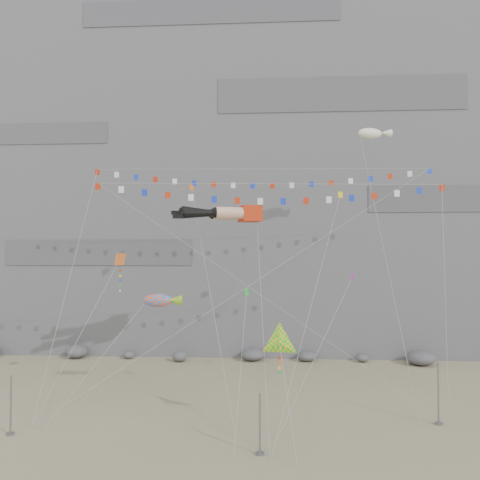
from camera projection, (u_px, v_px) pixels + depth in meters
The scene contains 17 objects.
ground at pixel (245, 413), 34.88m from camera, with size 120.00×120.00×0.00m, color gray.
cliff at pixel (256, 163), 67.49m from camera, with size 80.00×28.00×50.00m, color slate.
talus_boulders at pixel (253, 355), 51.86m from camera, with size 60.00×3.00×1.20m, color #59595D, non-canonical shape.
anchor_pole_left at pixel (11, 405), 30.70m from camera, with size 0.12×0.12×3.88m, color slate.
anchor_pole_center at pixel (260, 424), 27.68m from camera, with size 0.12×0.12×3.62m, color slate.
anchor_pole_right at pixel (438, 393), 32.54m from camera, with size 0.12×0.12×4.38m, color slate.
legs_kite at pixel (226, 214), 39.40m from camera, with size 8.29×13.22×19.35m.
flag_banner_upper at pixel (262, 169), 45.82m from camera, with size 32.58×15.19×29.27m.
flag_banner_lower at pixel (272, 184), 38.91m from camera, with size 28.66×6.76×22.12m.
harlequin_kite at pixel (120, 260), 37.22m from camera, with size 5.45×6.45×13.32m.
fish_windsock at pixel (158, 300), 37.03m from camera, with size 8.35×6.55×11.84m.
delta_kite at pixel (279, 343), 30.25m from camera, with size 2.63×4.44×8.00m.
blimp_windsock at pixel (370, 134), 44.90m from camera, with size 3.83×12.99×26.22m.
small_kite_a at pixel (192, 191), 44.13m from camera, with size 5.86×14.27×23.23m.
small_kite_b at pixel (352, 279), 39.40m from camera, with size 7.27×10.71×15.50m.
small_kite_c at pixel (247, 294), 36.17m from camera, with size 1.15×9.55×12.55m.
small_kite_d at pixel (339, 198), 41.53m from camera, with size 6.99×15.27×23.32m.
Camera 1 is at (1.72, -35.18, 11.96)m, focal length 35.00 mm.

